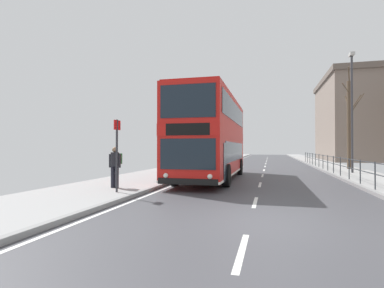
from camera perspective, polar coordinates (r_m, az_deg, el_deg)
ground at (r=7.72m, az=5.45°, el=-13.75°), size 15.80×140.00×0.20m
double_decker_bus_main at (r=16.96m, az=3.84°, el=1.37°), size 2.79×10.75×4.57m
pedestrian_railing_far_kerb at (r=22.55m, az=24.78°, el=-2.93°), size 0.05×30.04×1.09m
pedestrian_with_backpack at (r=12.76m, az=-14.35°, el=-3.66°), size 0.54×0.53×1.67m
bus_stop_sign_near at (r=11.46m, az=-14.06°, el=-0.64°), size 0.08×0.44×2.68m
street_lamp_far_side at (r=22.49m, az=28.07°, el=6.83°), size 0.28×0.60×7.88m
bare_tree_far_00 at (r=26.46m, az=27.77°, el=3.44°), size 1.82×2.11×7.73m
background_building_00 at (r=49.01m, az=30.48°, el=4.23°), size 12.27×16.87×11.76m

